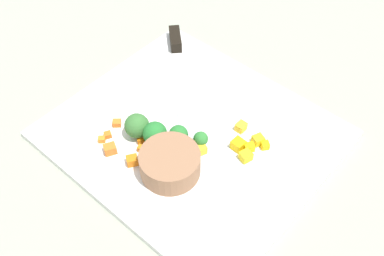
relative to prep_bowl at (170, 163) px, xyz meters
name	(u,v)px	position (x,y,z in m)	size (l,w,h in m)	color
ground_plane	(192,136)	(0.03, -0.08, -0.03)	(4.00, 4.00, 0.00)	#979C89
cutting_board	(192,134)	(0.03, -0.08, -0.03)	(0.43, 0.38, 0.01)	white
prep_bowl	(170,163)	(0.00, 0.00, 0.00)	(0.09, 0.09, 0.04)	#946648
chef_knife	(179,68)	(0.14, -0.18, -0.01)	(0.28, 0.26, 0.02)	silver
carrot_dice_0	(142,149)	(0.06, 0.00, -0.01)	(0.01, 0.01, 0.01)	orange
carrot_dice_1	(110,149)	(0.10, 0.04, -0.01)	(0.02, 0.02, 0.02)	orange
carrot_dice_2	(108,135)	(0.13, 0.02, -0.02)	(0.01, 0.01, 0.01)	orange
carrot_dice_3	(140,140)	(0.08, -0.01, -0.02)	(0.01, 0.01, 0.01)	orange
carrot_dice_4	(132,161)	(0.05, 0.03, -0.01)	(0.01, 0.02, 0.02)	orange
carrot_dice_5	(163,140)	(0.05, -0.03, -0.01)	(0.01, 0.01, 0.01)	orange
carrot_dice_6	(102,139)	(0.13, 0.03, -0.02)	(0.01, 0.01, 0.01)	orange
carrot_dice_7	(146,135)	(0.07, -0.02, -0.01)	(0.02, 0.02, 0.01)	orange
carrot_dice_8	(117,123)	(0.13, -0.01, -0.02)	(0.01, 0.01, 0.01)	orange
pepper_dice_0	(200,149)	(-0.01, -0.06, -0.01)	(0.02, 0.02, 0.02)	yellow
pepper_dice_1	(238,145)	(-0.05, -0.11, -0.01)	(0.02, 0.02, 0.02)	yellow
pepper_dice_2	(258,140)	(-0.07, -0.14, -0.01)	(0.02, 0.02, 0.01)	yellow
pepper_dice_3	(265,145)	(-0.08, -0.13, -0.01)	(0.01, 0.01, 0.01)	yellow
pepper_dice_4	(249,147)	(-0.07, -0.11, -0.01)	(0.02, 0.01, 0.01)	yellow
pepper_dice_5	(246,156)	(-0.07, -0.10, -0.01)	(0.02, 0.02, 0.02)	yellow
pepper_dice_6	(241,127)	(-0.03, -0.14, -0.01)	(0.02, 0.01, 0.01)	yellow
broccoli_floret_0	(155,134)	(0.06, -0.02, 0.00)	(0.04, 0.04, 0.05)	#96BF6A
broccoli_floret_1	(201,139)	(0.00, -0.07, 0.00)	(0.02, 0.02, 0.03)	#87B75D
broccoli_floret_2	(177,134)	(0.03, -0.05, 0.00)	(0.03, 0.03, 0.04)	#95C265
broccoli_floret_3	(137,126)	(0.09, -0.02, 0.00)	(0.04, 0.04, 0.04)	#84C36D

